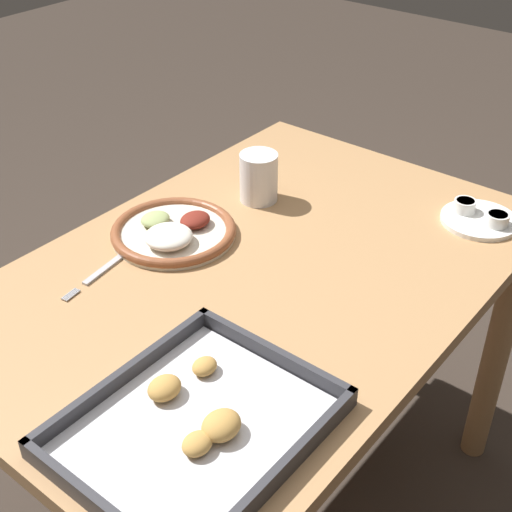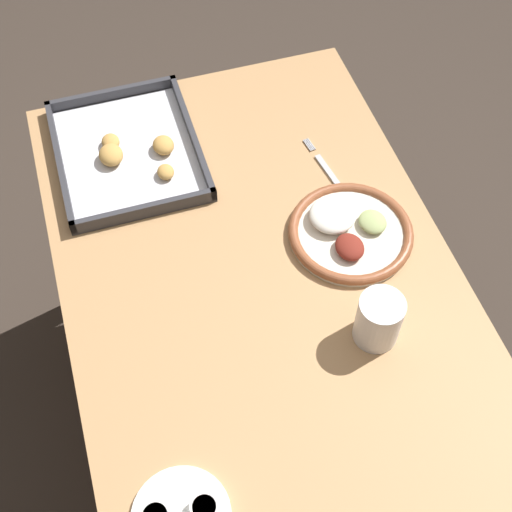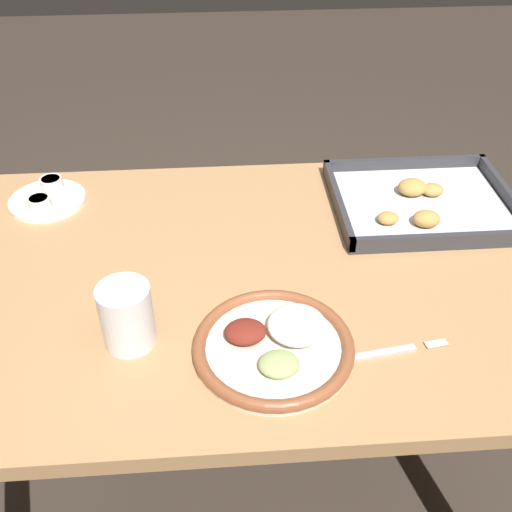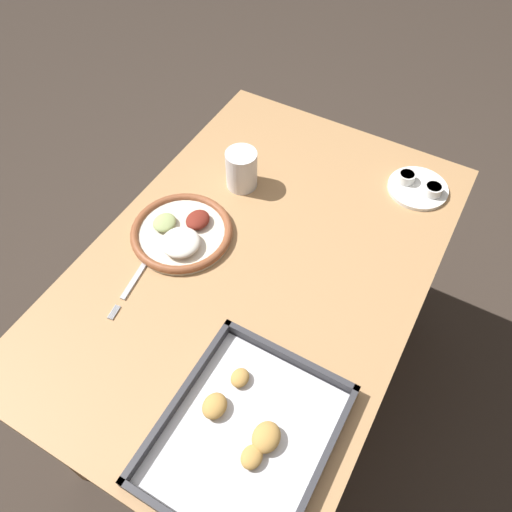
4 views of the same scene
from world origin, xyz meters
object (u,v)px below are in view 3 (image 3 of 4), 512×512
dinner_plate (275,344)px  drinking_cup (127,316)px  baking_tray (421,202)px  saucer_plate (47,198)px  fork (381,353)px

dinner_plate → drinking_cup: (-0.22, 0.04, 0.04)m
drinking_cup → dinner_plate: bearing=-9.5°
baking_tray → dinner_plate: bearing=-132.2°
dinner_plate → baking_tray: bearing=47.8°
saucer_plate → drinking_cup: (0.21, -0.40, 0.04)m
dinner_plate → baking_tray: size_ratio=0.68×
fork → saucer_plate: size_ratio=1.26×
saucer_plate → drinking_cup: bearing=-63.1°
baking_tray → drinking_cup: size_ratio=3.42×
dinner_plate → fork: size_ratio=1.26×
baking_tray → drinking_cup: drinking_cup is taller
fork → drinking_cup: drinking_cup is taller
dinner_plate → drinking_cup: drinking_cup is taller
dinner_plate → drinking_cup: size_ratio=2.33×
saucer_plate → baking_tray: baking_tray is taller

